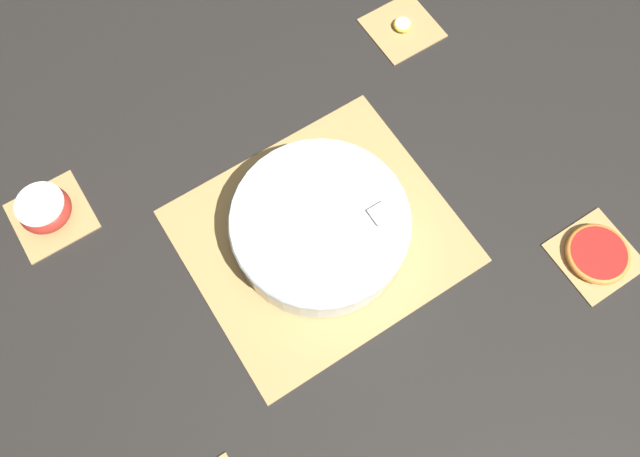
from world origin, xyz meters
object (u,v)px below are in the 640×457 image
object	(u,v)px
fruit_salad_bowl	(320,226)
apple_half	(45,209)
grapefruit_slice	(598,254)
banana_coin_single	(403,25)

from	to	relation	value
fruit_salad_bowl	apple_half	xyz separation A→B (m)	(0.36, -0.27, -0.02)
apple_half	grapefruit_slice	world-z (taller)	apple_half
fruit_salad_bowl	grapefruit_slice	xyz separation A→B (m)	(-0.36, 0.27, -0.03)
fruit_salad_bowl	banana_coin_single	distance (m)	0.45
fruit_salad_bowl	apple_half	size ratio (longest dim) A/B	3.32
apple_half	banana_coin_single	bearing A→B (deg)	180.00
banana_coin_single	grapefruit_slice	distance (m)	0.54
fruit_salad_bowl	apple_half	bearing A→B (deg)	-37.08
fruit_salad_bowl	grapefruit_slice	bearing A→B (deg)	142.87
fruit_salad_bowl	banana_coin_single	bearing A→B (deg)	-142.87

